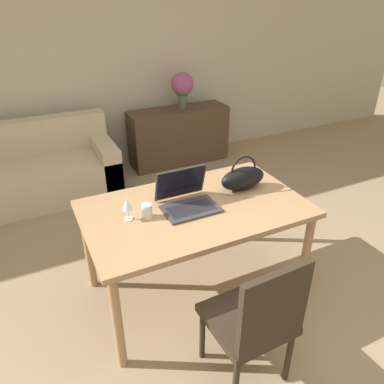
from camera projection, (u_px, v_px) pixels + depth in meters
The scene contains 11 objects.
ground_plane at pixel (228, 348), 2.46m from camera, with size 14.00×14.00×0.00m, color #997F60.
wall_back at pixel (92, 59), 4.34m from camera, with size 10.00×0.06×2.70m.
dining_table at pixel (195, 216), 2.62m from camera, with size 1.52×0.92×0.76m.
chair at pixel (256, 318), 2.04m from camera, with size 0.46×0.46×0.92m.
couch at pixel (39, 173), 4.11m from camera, with size 1.67×0.79×0.82m.
sideboard at pixel (179, 136), 4.92m from camera, with size 1.29×0.40×0.72m.
laptop at pixel (186, 196), 2.56m from camera, with size 0.37×0.32×0.25m.
drinking_glass at pixel (147, 211), 2.44m from camera, with size 0.07×0.07×0.10m.
wine_glass at pixel (127, 205), 2.38m from camera, with size 0.07×0.07×0.16m.
handbag at pixel (243, 178), 2.76m from camera, with size 0.36×0.15×0.26m.
flower_vase at pixel (182, 86), 4.64m from camera, with size 0.28×0.28×0.45m.
Camera 1 is at (-0.94, -1.39, 2.09)m, focal length 35.00 mm.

